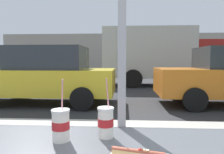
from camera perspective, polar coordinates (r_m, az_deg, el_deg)
ground_plane at (r=9.32m, az=3.27°, el=-3.71°), size 60.00×60.00×0.00m
sidewalk_strip at (r=3.10m, az=2.99°, el=-20.07°), size 16.00×2.80×0.12m
building_facade_far at (r=24.16m, az=3.38°, el=6.58°), size 28.00×1.20×4.33m
soda_cup_left at (r=1.13m, az=-1.75°, el=-12.17°), size 0.09×0.09×0.32m
soda_cup_right at (r=1.11m, az=-13.86°, el=-12.57°), size 0.09×0.09×0.32m
parked_car_yellow at (r=6.81m, az=-17.33°, el=0.54°), size 4.25×2.02×1.77m
box_truck at (r=11.40m, az=13.20°, el=5.88°), size 6.35×2.44×2.99m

